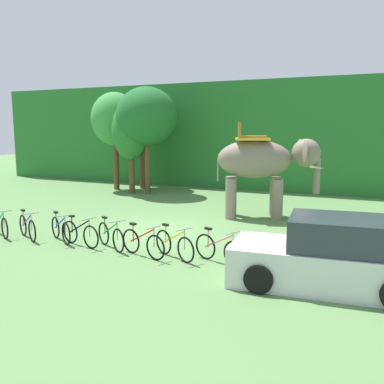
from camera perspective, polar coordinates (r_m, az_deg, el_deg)
The scene contains 16 objects.
ground_plane at distance 14.28m, azimuth -4.56°, elevation -5.53°, with size 80.00×80.00×0.00m, color #567F47.
foliage_hedge at distance 26.57m, azimuth 9.58°, elevation 7.79°, with size 36.00×6.00×6.25m, color #28702D.
tree_far_right at distance 24.28m, azimuth -10.69°, elevation 9.90°, with size 2.72×2.72×5.61m.
tree_right at distance 24.52m, azimuth -7.03°, elevation 9.74°, with size 3.19×3.19×5.45m.
tree_center_left at distance 22.70m, azimuth -8.52°, elevation 8.38°, with size 2.06×2.06×5.02m.
tree_far_left at distance 22.35m, azimuth -6.34°, elevation 10.39°, with size 3.26×3.26×5.75m.
elephant at distance 16.41m, azimuth 9.84°, elevation 4.04°, with size 4.23×2.75×3.78m.
bike_teal at distance 14.99m, azimuth -25.15°, elevation -4.14°, with size 1.55×0.85×0.92m.
bike_purple at distance 14.28m, azimuth -21.97°, elevation -4.55°, with size 1.53×0.88×0.92m.
bike_blue at distance 13.58m, azimuth -17.85°, elevation -4.99°, with size 1.51×0.91×0.92m.
bike_black at distance 12.91m, azimuth -15.32°, elevation -5.60°, with size 1.67×0.60×0.92m.
bike_green at distance 12.42m, azimuth -11.28°, elevation -6.01°, with size 1.51×0.90×0.92m.
bike_red at distance 11.51m, azimuth -6.88°, elevation -7.09°, with size 1.65×0.66×0.92m.
bike_yellow at distance 11.29m, azimuth -2.50°, elevation -7.35°, with size 1.55×0.84×0.92m.
bike_pink at distance 10.90m, azimuth 3.83°, elevation -7.96°, with size 1.62×0.72×0.92m.
parked_car at distance 9.77m, azimuth 18.50°, elevation -8.78°, with size 4.35×2.28×1.60m.
Camera 1 is at (6.63, -12.15, 3.52)m, focal length 38.26 mm.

